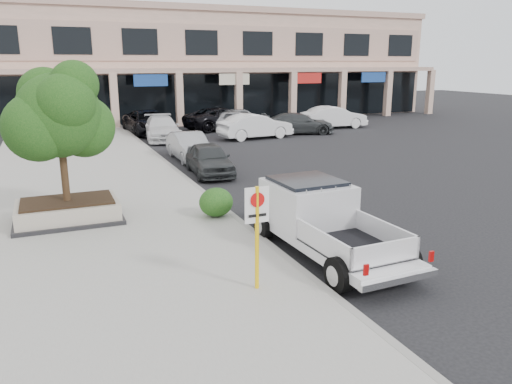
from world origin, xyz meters
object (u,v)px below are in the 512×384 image
Objects in this scene: planter_tree at (63,115)px; lot_car_f at (334,117)px; planter at (68,211)px; lot_car_c at (298,123)px; no_parking_sign at (257,224)px; curb_car_a at (209,159)px; lot_car_e at (242,118)px; pickup_truck at (327,222)px; curb_car_b at (189,146)px; lot_car_b at (255,126)px; lot_car_a at (236,120)px; curb_car_c at (162,128)px; lot_car_d at (223,118)px; curb_car_d at (149,122)px.

planter_tree is 0.79× the size of lot_car_f.
planter is 22.37m from lot_car_c.
no_parking_sign reaches higher than curb_car_a.
lot_car_e is 0.89× the size of lot_car_f.
lot_car_e is at bearing 71.62° from pickup_truck.
curb_car_b is 8.26m from lot_car_b.
lot_car_b is (12.43, 14.62, 0.35)m from planter.
lot_car_c is at bearing -131.06° from lot_car_a.
planter_tree reaches higher than curb_car_c.
lot_car_d reaches higher than curb_car_c.
planter_tree reaches higher than lot_car_e.
curb_car_d is 1.32× the size of lot_car_e.
pickup_truck reaches higher than curb_car_d.
lot_car_a is at bearing 60.87° from lot_car_c.
curb_car_b is at bearing 54.82° from planter_tree.
planter is at bearing 149.57° from lot_car_c.
no_parking_sign is at bearing -90.79° from curb_car_c.
curb_car_a is at bearing 158.48° from lot_car_a.
curb_car_a is (6.28, 5.33, 0.23)m from planter.
planter is at bearing 135.18° from lot_car_d.
lot_car_c is (3.42, -3.39, -0.02)m from lot_car_a.
pickup_truck is at bearing 151.97° from lot_car_f.
curb_car_c is at bearing 123.42° from lot_car_e.
curb_car_b is 11.75m from lot_car_a.
curb_car_b is 0.97× the size of lot_car_a.
curb_car_a is (0.13, 10.61, -0.22)m from pickup_truck.
lot_car_d is (-0.73, 0.95, 0.07)m from lot_car_a.
planter_tree is 22.73m from lot_car_a.
curb_car_d is at bearing 84.20° from lot_car_f.
no_parking_sign is at bearing 149.09° from lot_car_f.
lot_car_a is (6.40, 13.59, 0.06)m from curb_car_a.
curb_car_d is (6.31, 19.61, 0.35)m from planter.
lot_car_b is at bearing 70.41° from pickup_truck.
lot_car_f is at bearing 40.72° from planter.
lot_car_f is (13.57, 0.94, 0.07)m from curb_car_c.
planter_tree is at bearing -110.63° from curb_car_d.
planter is 17.63m from curb_car_c.
no_parking_sign is 0.39× the size of lot_car_d.
curb_car_c is 6.45m from lot_car_d.
curb_car_c is at bearing 100.60° from lot_car_c.
curb_car_b is (6.24, 8.85, -2.70)m from planter_tree.
no_parking_sign is 0.45× the size of lot_car_c.
planter_tree is 1.74× the size of no_parking_sign.
planter is 8.24m from curb_car_a.
lot_car_e reaches higher than lot_car_a.
pickup_truck reaches higher than lot_car_d.
curb_car_d reaches higher than curb_car_c.
planter is 8.12m from pickup_truck.
curb_car_a is 0.70× the size of curb_car_d.
curb_car_d is (0.03, 14.28, 0.12)m from curb_car_a.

